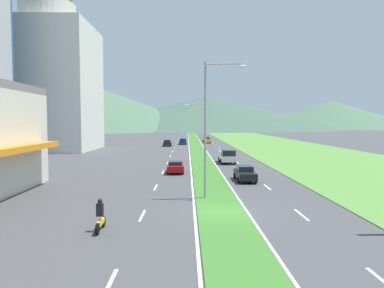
{
  "coord_description": "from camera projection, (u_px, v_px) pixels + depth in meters",
  "views": [
    {
      "loc": [
        -2.25,
        -22.96,
        5.97
      ],
      "look_at": [
        -1.45,
        33.14,
        2.44
      ],
      "focal_mm": 33.25,
      "sensor_mm": 36.0,
      "label": 1
    }
  ],
  "objects": [
    {
      "name": "street_lamp_mid",
      "position": [
        202.0,
        128.0,
        52.01
      ],
      "size": [
        2.99,
        0.48,
        8.73
      ],
      "color": "#99999E",
      "rests_on": "ground_plane"
    },
    {
      "name": "lane_dash_right_11",
      "position": [
        211.0,
        141.0,
        109.73
      ],
      "size": [
        0.16,
        2.8,
        0.01
      ],
      "primitive_type": "cube",
      "color": "silver",
      "rests_on": "ground_plane"
    },
    {
      "name": "domed_building",
      "position": [
        49.0,
        73.0,
        74.52
      ],
      "size": [
        18.44,
        18.44,
        38.95
      ],
      "color": "silver",
      "rests_on": "ground_plane"
    },
    {
      "name": "lane_dash_left_10",
      "position": [
        177.0,
        143.0,
        99.92
      ],
      "size": [
        0.16,
        2.8,
        0.01
      ],
      "primitive_type": "cube",
      "color": "silver",
      "rests_on": "ground_plane"
    },
    {
      "name": "lane_dash_left_9",
      "position": [
        176.0,
        145.0,
        90.26
      ],
      "size": [
        0.16,
        2.8,
        0.01
      ],
      "primitive_type": "cube",
      "color": "silver",
      "rests_on": "ground_plane"
    },
    {
      "name": "car_3",
      "position": [
        167.0,
        143.0,
        86.5
      ],
      "size": [
        1.93,
        4.18,
        1.55
      ],
      "rotation": [
        0.0,
        0.0,
        1.57
      ],
      "color": "black",
      "rests_on": "ground_plane"
    },
    {
      "name": "street_lamp_near",
      "position": [
        209.0,
        121.0,
        27.25
      ],
      "size": [
        3.17,
        0.5,
        10.49
      ],
      "color": "#99999E",
      "rests_on": "ground_plane"
    },
    {
      "name": "grass_median",
      "position": [
        197.0,
        147.0,
        83.19
      ],
      "size": [
        3.2,
        240.0,
        0.06
      ],
      "primitive_type": "cube",
      "color": "#387028",
      "rests_on": "ground_plane"
    },
    {
      "name": "lane_dash_left_6",
      "position": [
        170.0,
        156.0,
        61.27
      ],
      "size": [
        0.16,
        2.8,
        0.01
      ],
      "primitive_type": "cube",
      "color": "silver",
      "rests_on": "ground_plane"
    },
    {
      "name": "hill_far_right",
      "position": [
        331.0,
        115.0,
        312.69
      ],
      "size": [
        146.53,
        146.53,
        24.26
      ],
      "primitive_type": "cone",
      "color": "#47664C",
      "rests_on": "ground_plane"
    },
    {
      "name": "midrise_colored",
      "position": [
        68.0,
        89.0,
        98.72
      ],
      "size": [
        15.41,
        15.41,
        29.89
      ],
      "primitive_type": "cube",
      "color": "#9E9384",
      "rests_on": "ground_plane"
    },
    {
      "name": "lane_dash_right_3",
      "position": [
        267.0,
        187.0,
        32.42
      ],
      "size": [
        0.16,
        2.8,
        0.01
      ],
      "primitive_type": "cube",
      "color": "silver",
      "rests_on": "ground_plane"
    },
    {
      "name": "lane_dash_left_2",
      "position": [
        142.0,
        215.0,
        22.62
      ],
      "size": [
        0.16,
        2.8,
        0.01
      ],
      "primitive_type": "cube",
      "color": "silver",
      "rests_on": "ground_plane"
    },
    {
      "name": "lane_dash_left_7",
      "position": [
        173.0,
        152.0,
        70.93
      ],
      "size": [
        0.16,
        2.8,
        0.01
      ],
      "primitive_type": "cube",
      "color": "silver",
      "rests_on": "ground_plane"
    },
    {
      "name": "lane_dash_right_12",
      "position": [
        209.0,
        139.0,
        119.39
      ],
      "size": [
        0.16,
        2.8,
        0.01
      ],
      "primitive_type": "cube",
      "color": "silver",
      "rests_on": "ground_plane"
    },
    {
      "name": "car_1",
      "position": [
        206.0,
        139.0,
        106.3
      ],
      "size": [
        1.99,
        4.26,
        1.46
      ],
      "rotation": [
        0.0,
        0.0,
        -1.57
      ],
      "color": "yellow",
      "rests_on": "ground_plane"
    },
    {
      "name": "lane_dash_right_10",
      "position": [
        213.0,
        143.0,
        100.07
      ],
      "size": [
        0.16,
        2.8,
        0.01
      ],
      "primitive_type": "cube",
      "color": "silver",
      "rests_on": "ground_plane"
    },
    {
      "name": "hill_far_center",
      "position": [
        207.0,
        113.0,
        293.31
      ],
      "size": [
        214.91,
        214.91,
        26.89
      ],
      "primitive_type": "cone",
      "color": "#3D5647",
      "rests_on": "ground_plane"
    },
    {
      "name": "lane_dash_right_4",
      "position": [
        249.0,
        172.0,
        42.09
      ],
      "size": [
        0.16,
        2.8,
        0.01
      ],
      "primitive_type": "cube",
      "color": "silver",
      "rests_on": "ground_plane"
    },
    {
      "name": "lane_dash_left_13",
      "position": [
        179.0,
        138.0,
        128.91
      ],
      "size": [
        0.16,
        2.8,
        0.01
      ],
      "primitive_type": "cube",
      "color": "silver",
      "rests_on": "ground_plane"
    },
    {
      "name": "lane_dash_left_1",
      "position": [
        109.0,
        285.0,
        12.95
      ],
      "size": [
        0.16,
        2.8,
        0.01
      ],
      "primitive_type": "cube",
      "color": "silver",
      "rests_on": "ground_plane"
    },
    {
      "name": "car_0",
      "position": [
        176.0,
        167.0,
        41.41
      ],
      "size": [
        1.93,
        4.3,
        1.39
      ],
      "rotation": [
        0.0,
        0.0,
        1.57
      ],
      "color": "maroon",
      "rests_on": "ground_plane"
    },
    {
      "name": "lane_dash_left_8",
      "position": [
        174.0,
        148.0,
        80.59
      ],
      "size": [
        0.16,
        2.8,
        0.01
      ],
      "primitive_type": "cube",
      "color": "silver",
      "rests_on": "ground_plane"
    },
    {
      "name": "lane_dash_right_7",
      "position": [
        224.0,
        151.0,
        71.08
      ],
      "size": [
        0.16,
        2.8,
        0.01
      ],
      "primitive_type": "cube",
      "color": "silver",
      "rests_on": "ground_plane"
    },
    {
      "name": "lane_dash_right_9",
      "position": [
        216.0,
        145.0,
        90.4
      ],
      "size": [
        0.16,
        2.8,
        0.01
      ],
      "primitive_type": "cube",
      "color": "silver",
      "rests_on": "ground_plane"
    },
    {
      "name": "pickup_truck_0",
      "position": [
        227.0,
        156.0,
        50.91
      ],
      "size": [
        2.18,
        5.4,
        2.0
      ],
      "rotation": [
        0.0,
        0.0,
        -1.57
      ],
      "color": "silver",
      "rests_on": "ground_plane"
    },
    {
      "name": "car_2",
      "position": [
        245.0,
        173.0,
        35.83
      ],
      "size": [
        1.88,
        4.54,
        1.52
      ],
      "rotation": [
        0.0,
        0.0,
        -1.57
      ],
      "color": "black",
      "rests_on": "ground_plane"
    },
    {
      "name": "car_4",
      "position": [
        183.0,
        141.0,
        93.69
      ],
      "size": [
        1.97,
        4.53,
        1.52
      ],
      "rotation": [
        0.0,
        0.0,
        1.57
      ],
      "color": "navy",
      "rests_on": "ground_plane"
    },
    {
      "name": "car_5",
      "position": [
        207.0,
        140.0,
        98.98
      ],
      "size": [
        1.94,
        4.25,
        1.5
      ],
      "rotation": [
        0.0,
        0.0,
        -1.57
      ],
      "color": "yellow",
      "rests_on": "ground_plane"
    },
    {
      "name": "grass_verge_right",
      "position": [
        284.0,
        147.0,
        83.49
      ],
      "size": [
        24.0,
        240.0,
        0.06
      ],
      "primitive_type": "cube",
      "color": "#518438",
      "rests_on": "ground_plane"
    },
    {
      "name": "lane_dash_right_6",
      "position": [
        229.0,
        156.0,
        61.41
      ],
      "size": [
        0.16,
        2.8,
        0.01
      ],
      "primitive_type": "cube",
      "color": "silver",
      "rests_on": "ground_plane"
    },
    {
      "name": "lane_dash_right_8",
      "position": [
        219.0,
        148.0,
        80.74
      ],
      "size": [
        0.16,
        2.8,
        0.01
      ],
      "primitive_type": "cube",
      "color": "silver",
      "rests_on": "ground_plane"
    },
    {
      "name": "lane_dash_left_4",
      "position": [
        163.0,
        172.0,
        41.94
      ],
      "size": [
        0.16,
        2.8,
        0.01
      ],
      "primitive_type": "cube",
      "color": "silver",
      "rests_on": "ground_plane"
    },
    {
      "name": "hill_far_left",
      "position": [
        63.0,
        102.0,
        277.12
      ],
      "size": [
        236.74,
        236.74,
        42.39
      ],
      "primitive_type": "cone",
      "color": "#47664C",
      "rests_on": "ground_plane"
    },
    {
      "name": "lane_dash_left_5",
      "position": [
        167.0,
        163.0,
        51.61
      ],
      "size": [
        0.16,
        2.8,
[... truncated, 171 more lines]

